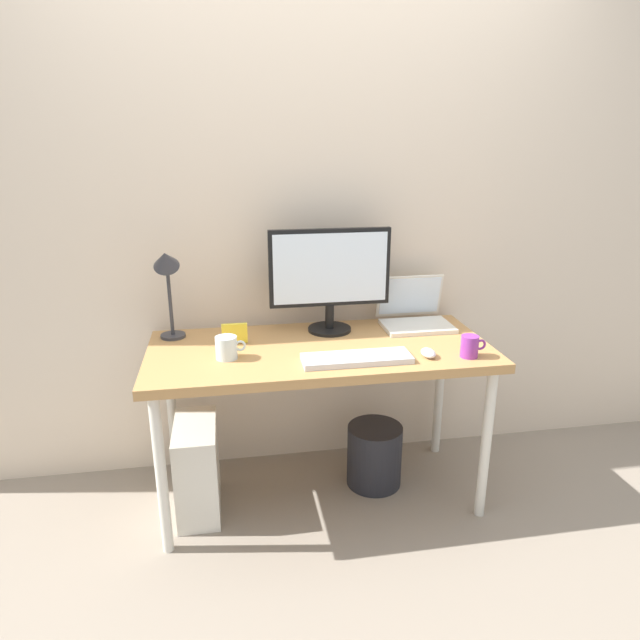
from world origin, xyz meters
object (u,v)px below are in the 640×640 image
(glass_cup, at_px, (227,348))
(wastebasket, at_px, (374,455))
(coffee_mug, at_px, (470,346))
(computer_tower, at_px, (198,468))
(monitor, at_px, (330,274))
(desk, at_px, (320,361))
(photo_frame, at_px, (235,333))
(mouse, at_px, (428,353))
(desk_lamp, at_px, (167,273))
(keyboard, at_px, (357,358))
(laptop, at_px, (414,313))

(glass_cup, bearing_deg, wastebasket, 9.52)
(coffee_mug, relative_size, computer_tower, 0.26)
(monitor, height_order, glass_cup, monitor)
(desk, distance_m, glass_cup, 0.42)
(desk, xyz_separation_m, photo_frame, (-0.36, 0.10, 0.11))
(desk, distance_m, photo_frame, 0.39)
(mouse, bearing_deg, computer_tower, 169.74)
(desk_lamp, height_order, keyboard, desk_lamp)
(glass_cup, bearing_deg, keyboard, -13.18)
(keyboard, relative_size, computer_tower, 1.05)
(mouse, bearing_deg, coffee_mug, -9.52)
(desk_lamp, bearing_deg, glass_cup, -48.30)
(desk, bearing_deg, photo_frame, 165.04)
(desk, distance_m, computer_tower, 0.72)
(laptop, bearing_deg, monitor, -177.65)
(keyboard, distance_m, photo_frame, 0.56)
(desk, distance_m, keyboard, 0.24)
(glass_cup, relative_size, computer_tower, 0.29)
(desk, relative_size, photo_frame, 13.30)
(desk, height_order, glass_cup, glass_cup)
(keyboard, height_order, computer_tower, keyboard)
(laptop, bearing_deg, computer_tower, -167.59)
(laptop, distance_m, coffee_mug, 0.44)
(mouse, height_order, computer_tower, mouse)
(desk_lamp, height_order, photo_frame, desk_lamp)
(laptop, xyz_separation_m, computer_tower, (-1.04, -0.23, -0.59))
(desk_lamp, bearing_deg, keyboard, -27.25)
(desk_lamp, xyz_separation_m, mouse, (1.05, -0.39, -0.28))
(coffee_mug, bearing_deg, desk_lamp, 161.08)
(glass_cup, distance_m, computer_tower, 0.60)
(monitor, relative_size, computer_tower, 1.31)
(photo_frame, height_order, computer_tower, photo_frame)
(glass_cup, bearing_deg, coffee_mug, -8.76)
(wastebasket, bearing_deg, keyboard, -123.69)
(laptop, relative_size, glass_cup, 2.60)
(wastebasket, bearing_deg, coffee_mug, -40.10)
(mouse, bearing_deg, desk_lamp, 159.67)
(desk, relative_size, mouse, 16.26)
(photo_frame, bearing_deg, keyboard, -30.87)
(keyboard, bearing_deg, glass_cup, 166.82)
(mouse, xyz_separation_m, photo_frame, (-0.78, 0.29, 0.03))
(monitor, xyz_separation_m, glass_cup, (-0.47, -0.27, -0.22))
(coffee_mug, xyz_separation_m, computer_tower, (-1.13, 0.20, -0.58))
(monitor, height_order, desk_lamp, monitor)
(mouse, distance_m, wastebasket, 0.67)
(monitor, bearing_deg, wastebasket, -38.55)
(laptop, distance_m, computer_tower, 1.22)
(coffee_mug, bearing_deg, photo_frame, 161.49)
(desk_lamp, relative_size, computer_tower, 1.02)
(computer_tower, xyz_separation_m, wastebasket, (0.82, 0.06, -0.06))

